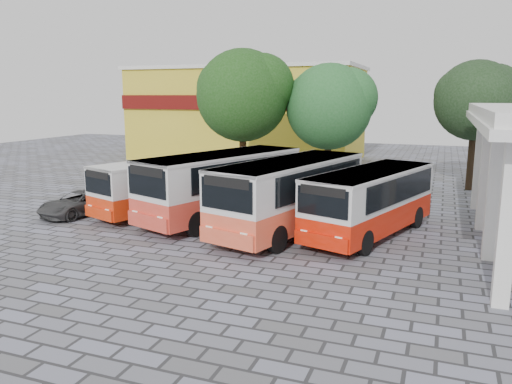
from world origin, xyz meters
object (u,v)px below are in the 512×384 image
at_px(bus_far_left, 163,183).
at_px(bus_centre_right, 290,191).
at_px(bus_far_right, 371,198).
at_px(parked_car, 79,203).
at_px(bus_centre_left, 222,182).

relative_size(bus_far_left, bus_centre_right, 0.86).
distance_m(bus_centre_right, bus_far_right, 3.35).
xyz_separation_m(bus_far_left, parked_car, (-3.62, -1.88, -0.95)).
relative_size(bus_far_right, parked_car, 1.98).
distance_m(bus_far_left, bus_centre_left, 3.40).
distance_m(bus_centre_left, parked_car, 7.28).
bearing_deg(bus_far_right, bus_centre_right, -151.59).
relative_size(bus_centre_left, bus_centre_right, 1.02).
bearing_deg(parked_car, bus_centre_right, 14.44).
bearing_deg(bus_centre_left, bus_far_left, -165.07).
relative_size(bus_far_left, bus_far_right, 0.95).
distance_m(bus_centre_left, bus_far_right, 6.95).
bearing_deg(parked_car, bus_far_left, 38.58).
bearing_deg(bus_far_left, parked_car, -132.84).
distance_m(bus_centre_left, bus_centre_right, 3.77).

